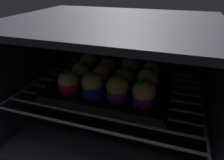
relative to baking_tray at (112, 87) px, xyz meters
The scene contains 15 objects.
oven_cavity 4.54cm from the baking_tray, 90.00° to the left, with size 59.00×47.00×37.00cm.
oven_rack 1.14cm from the baking_tray, 90.00° to the right, with size 54.80×42.00×0.80cm.
baking_tray is the anchor object (origin of this frame).
muffin_row0_col0 13.84cm from the baking_tray, 145.32° to the right, with size 5.76×5.76×6.94cm.
muffin_row0_col1 9.02cm from the baking_tray, 115.31° to the right, with size 5.86×5.86×7.45cm.
muffin_row0_col2 8.80cm from the baking_tray, 61.46° to the right, with size 6.01×6.01×6.94cm.
muffin_row0_col3 13.71cm from the baking_tray, 32.05° to the right, with size 6.29×6.29×7.35cm.
muffin_row1_col0 11.18cm from the baking_tray, behind, with size 5.76×5.76×6.82cm.
muffin_row1_col1 4.85cm from the baking_tray, behind, with size 5.98×5.98×6.55cm.
muffin_row1_col2 5.04cm from the baking_tray, ahead, with size 5.76×5.76×6.39cm.
muffin_row1_col3 11.66cm from the baking_tray, ahead, with size 6.09×6.09×7.36cm.
muffin_row2_col0 13.95cm from the baking_tray, 146.42° to the left, with size 5.92×5.92×7.15cm.
muffin_row2_col1 8.67cm from the baking_tray, 119.44° to the left, with size 5.79×5.79×6.87cm.
muffin_row2_col2 8.91cm from the baking_tray, 60.68° to the left, with size 6.07×6.07×7.23cm.
muffin_row2_col3 13.68cm from the baking_tray, 34.62° to the left, with size 5.76×5.76×6.67cm.
Camera 1 is at (17.73, -30.81, 45.24)cm, focal length 32.34 mm.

